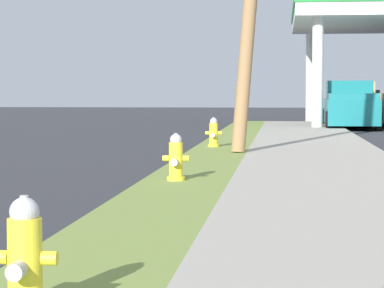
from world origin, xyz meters
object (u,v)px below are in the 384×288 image
(fire_hydrant_second, at_px, (176,160))
(truck_teal_at_forecourt, at_px, (350,106))
(fire_hydrant_nearest, at_px, (25,261))
(fire_hydrant_third, at_px, (214,134))
(truck_tan_on_apron, at_px, (354,105))
(car_navy_by_near_pump, at_px, (358,107))

(fire_hydrant_second, xyz_separation_m, truck_teal_at_forecourt, (4.42, 21.86, 0.47))
(fire_hydrant_nearest, xyz_separation_m, fire_hydrant_third, (-0.12, 16.09, 0.00))
(fire_hydrant_third, xyz_separation_m, truck_teal_at_forecourt, (4.49, 13.72, 0.47))
(fire_hydrant_second, distance_m, truck_tan_on_apron, 25.05)
(fire_hydrant_third, xyz_separation_m, car_navy_by_near_pump, (5.71, 23.64, 0.28))
(fire_hydrant_second, distance_m, fire_hydrant_third, 8.13)
(fire_hydrant_nearest, bearing_deg, fire_hydrant_third, 90.42)
(fire_hydrant_nearest, height_order, truck_tan_on_apron, truck_tan_on_apron)
(fire_hydrant_nearest, height_order, fire_hydrant_second, same)
(fire_hydrant_second, relative_size, car_navy_by_near_pump, 0.17)
(fire_hydrant_third, relative_size, truck_teal_at_forecourt, 0.14)
(truck_teal_at_forecourt, height_order, truck_tan_on_apron, same)
(truck_tan_on_apron, bearing_deg, truck_teal_at_forecourt, -97.84)
(fire_hydrant_second, bearing_deg, truck_tan_on_apron, 78.95)
(truck_teal_at_forecourt, relative_size, truck_tan_on_apron, 0.99)
(truck_teal_at_forecourt, bearing_deg, fire_hydrant_third, -108.13)
(fire_hydrant_nearest, distance_m, truck_tan_on_apron, 32.89)
(car_navy_by_near_pump, bearing_deg, fire_hydrant_nearest, -98.01)
(car_navy_by_near_pump, relative_size, truck_teal_at_forecourt, 0.83)
(fire_hydrant_second, height_order, fire_hydrant_third, same)
(fire_hydrant_nearest, xyz_separation_m, car_navy_by_near_pump, (5.59, 39.74, 0.28))
(fire_hydrant_nearest, bearing_deg, car_navy_by_near_pump, 81.99)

